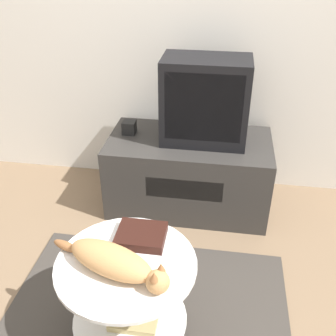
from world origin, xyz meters
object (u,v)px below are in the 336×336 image
at_px(speaker, 129,127).
at_px(cat, 115,262).
at_px(tv, 205,101).
at_px(dvd_box, 141,236).

relative_size(speaker, cat, 0.16).
relative_size(tv, cat, 0.99).
xyz_separation_m(tv, cat, (-0.27, -1.23, -0.23)).
relative_size(speaker, dvd_box, 0.40).
height_order(tv, speaker, tv).
height_order(tv, dvd_box, tv).
bearing_deg(tv, speaker, 177.37).
bearing_deg(cat, dvd_box, 93.51).
height_order(dvd_box, cat, cat).
bearing_deg(cat, tv, 97.83).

